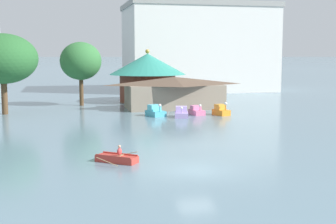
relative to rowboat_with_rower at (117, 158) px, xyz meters
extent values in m
plane|color=slate|center=(4.89, -3.74, -0.28)|extent=(2000.00, 2000.00, 0.00)
cube|color=#B7382D|center=(-0.01, 0.01, -0.04)|extent=(3.12, 2.79, 0.47)
cube|color=#B7382D|center=(-0.33, -0.39, 0.25)|extent=(2.37, 1.90, 0.10)
cube|color=#B7382D|center=(0.31, 0.41, 0.25)|extent=(2.37, 1.90, 0.10)
cube|color=#997F5B|center=(0.17, -0.14, 0.22)|extent=(0.78, 0.90, 0.04)
ellipsoid|color=#BF3F3F|center=(0.17, -0.14, 0.52)|extent=(0.52, 0.54, 0.56)
sphere|color=tan|center=(0.17, -0.14, 0.91)|extent=(0.22, 0.22, 0.22)
cylinder|color=tan|center=(-0.84, -1.17, 0.07)|extent=(1.43, 1.14, 0.49)
cylinder|color=tan|center=(0.94, 1.09, 0.07)|extent=(1.43, 1.14, 0.49)
cube|color=#4CB7CC|center=(7.84, 23.86, 0.06)|extent=(2.39, 3.00, 0.67)
cube|color=#5DCDE2|center=(7.74, 24.17, 0.76)|extent=(1.71, 1.56, 0.74)
cylinder|color=#4CB7CC|center=(8.17, 22.87, 0.69)|extent=(0.14, 0.14, 0.59)
sphere|color=white|center=(8.17, 22.87, 1.17)|extent=(0.37, 0.37, 0.37)
cube|color=#B299D8|center=(10.76, 22.17, 0.02)|extent=(2.24, 3.04, 0.59)
cube|color=#C8ADF0|center=(10.84, 22.50, 0.68)|extent=(1.64, 1.52, 0.72)
cylinder|color=#B299D8|center=(10.50, 21.11, 0.58)|extent=(0.14, 0.14, 0.52)
sphere|color=white|center=(10.50, 21.11, 0.99)|extent=(0.29, 0.29, 0.29)
cube|color=pink|center=(13.29, 24.01, 0.03)|extent=(1.63, 2.82, 0.62)
cube|color=pink|center=(13.26, 24.34, 0.61)|extent=(1.26, 1.33, 0.54)
cylinder|color=pink|center=(13.42, 22.94, 0.59)|extent=(0.14, 0.14, 0.50)
sphere|color=white|center=(13.42, 22.94, 1.01)|extent=(0.34, 0.34, 0.34)
cube|color=orange|center=(16.19, 22.76, 0.08)|extent=(1.94, 2.52, 0.71)
cube|color=gold|center=(16.11, 23.03, 0.77)|extent=(1.39, 1.29, 0.67)
cylinder|color=orange|center=(16.46, 21.91, 0.76)|extent=(0.14, 0.14, 0.67)
sphere|color=white|center=(16.46, 21.91, 1.29)|extent=(0.39, 0.39, 0.39)
cube|color=gray|center=(12.12, 31.36, 1.43)|extent=(13.47, 6.60, 3.41)
pyramid|color=brown|center=(12.12, 31.36, 3.69)|extent=(14.55, 7.59, 1.12)
cylinder|color=brown|center=(10.20, 41.55, 1.94)|extent=(9.10, 9.10, 4.43)
cone|color=teal|center=(10.20, 41.55, 5.85)|extent=(12.42, 12.42, 3.39)
sphere|color=#B7993D|center=(10.20, 41.55, 7.89)|extent=(0.70, 0.70, 0.70)
cylinder|color=brown|center=(-10.85, 30.06, 1.69)|extent=(0.78, 0.78, 3.95)
ellipsoid|color=#28602D|center=(-10.85, 30.06, 6.90)|extent=(8.87, 8.87, 6.46)
cylinder|color=brown|center=(-0.65, 38.02, 1.66)|extent=(0.61, 0.61, 3.88)
ellipsoid|color=#337038|center=(-0.65, 38.02, 6.44)|extent=(6.18, 6.18, 5.68)
cube|color=silver|center=(25.02, 62.19, 8.24)|extent=(29.98, 17.70, 17.04)
cube|color=#999993|center=(25.02, 62.19, 17.26)|extent=(30.58, 18.06, 1.00)
camera|label=1|loc=(-3.98, -33.08, 7.61)|focal=49.72mm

